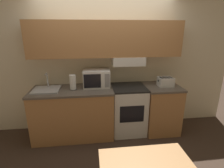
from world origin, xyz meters
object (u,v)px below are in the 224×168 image
at_px(paper_towel_roll, 73,82).
at_px(stove_range, 128,109).
at_px(toaster, 165,82).
at_px(microwave, 96,78).
at_px(sink_basin, 46,89).

bearing_deg(paper_towel_roll, stove_range, 2.00).
relative_size(toaster, paper_towel_roll, 1.06).
bearing_deg(stove_range, paper_towel_roll, -178.00).
height_order(stove_range, microwave, microwave).
height_order(microwave, paper_towel_roll, microwave).
xyz_separation_m(microwave, toaster, (1.28, -0.13, -0.07)).
relative_size(microwave, toaster, 1.72).
distance_m(toaster, paper_towel_roll, 1.69).
bearing_deg(stove_range, toaster, -3.36).
xyz_separation_m(stove_range, microwave, (-0.59, 0.09, 0.62)).
xyz_separation_m(microwave, paper_towel_roll, (-0.41, -0.12, -0.03)).
bearing_deg(sink_basin, microwave, 7.18).
relative_size(stove_range, toaster, 3.31).
xyz_separation_m(stove_range, paper_towel_roll, (-1.01, -0.04, 0.59)).
xyz_separation_m(toaster, sink_basin, (-2.15, 0.02, -0.06)).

